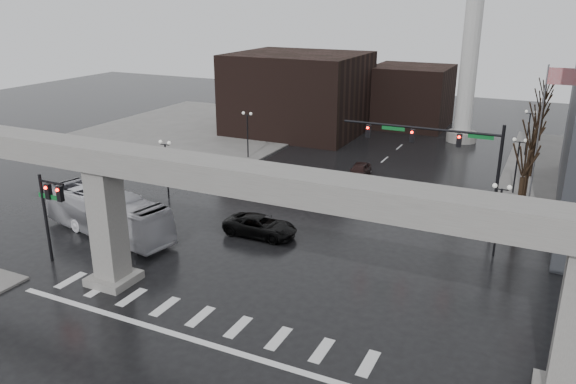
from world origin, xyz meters
name	(u,v)px	position (x,y,z in m)	size (l,w,h in m)	color
ground	(211,308)	(0.00, 0.00, 0.00)	(160.00, 160.00, 0.00)	black
sidewalk_nw	(195,131)	(-26.00, 36.00, 0.07)	(28.00, 36.00, 0.15)	slate
elevated_guideway	(225,196)	(1.26, 0.00, 6.88)	(48.00, 2.60, 8.70)	gray
building_far_left	(298,93)	(-14.00, 42.00, 5.00)	(16.00, 14.00, 10.00)	black
building_far_mid	(410,96)	(-2.00, 52.00, 4.00)	(10.00, 10.00, 8.00)	black
smokestack	(473,27)	(6.00, 46.00, 13.35)	(3.60, 3.60, 30.00)	silver
signal_mast_arm	(447,149)	(8.99, 18.80, 5.83)	(12.12, 0.43, 8.00)	black
signal_left_pole	(50,204)	(-12.25, 0.50, 4.07)	(2.30, 0.30, 6.00)	black
flagpole_assembly	(544,126)	(15.29, 22.00, 7.53)	(2.06, 0.12, 12.00)	silver
lamp_right_0	(499,208)	(13.50, 14.00, 3.47)	(1.22, 0.32, 5.11)	black
lamp_right_1	(518,156)	(13.50, 28.00, 3.47)	(1.22, 0.32, 5.11)	black
lamp_right_2	(529,125)	(13.50, 42.00, 3.47)	(1.22, 0.32, 5.11)	black
lamp_left_0	(166,159)	(-13.50, 14.00, 3.47)	(1.22, 0.32, 5.11)	black
lamp_left_1	(247,127)	(-13.50, 28.00, 3.47)	(1.22, 0.32, 5.11)	black
lamp_left_2	(302,106)	(-13.50, 42.00, 3.47)	(1.22, 0.32, 5.11)	black
tree_right_0	(520,201)	(14.53, 18.02, 2.79)	(1.09, 1.58, 7.50)	black
tree_right_1	(528,171)	(14.53, 26.02, 2.85)	(1.09, 1.61, 7.67)	black
tree_right_2	(534,148)	(14.53, 34.02, 2.91)	(1.10, 1.63, 7.85)	black
tree_right_3	(539,131)	(14.53, 42.02, 2.98)	(1.11, 1.66, 8.02)	black
tree_right_4	(542,117)	(14.53, 50.02, 3.04)	(1.12, 1.69, 8.19)	black
pickup_truck	(260,226)	(-2.33, 10.21, 0.75)	(2.50, 5.43, 1.51)	black
city_bus	(107,214)	(-12.47, 5.54, 1.63)	(2.74, 11.72, 3.26)	silver
far_car	(359,171)	(-0.40, 26.70, 0.70)	(1.66, 4.13, 1.41)	black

